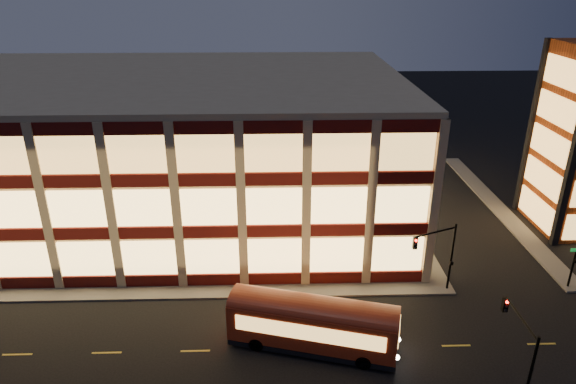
{
  "coord_description": "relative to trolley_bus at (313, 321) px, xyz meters",
  "views": [
    {
      "loc": [
        9.49,
        -34.03,
        23.82
      ],
      "look_at": [
        10.76,
        8.0,
        5.72
      ],
      "focal_mm": 32.0,
      "sensor_mm": 36.0,
      "label": 1
    }
  ],
  "objects": [
    {
      "name": "ground",
      "position": [
        -12.02,
        5.8,
        -2.13
      ],
      "size": [
        200.0,
        200.0,
        0.0
      ],
      "primitive_type": "plane",
      "color": "black",
      "rests_on": "ground"
    },
    {
      "name": "sidewalk_office_south",
      "position": [
        -15.02,
        6.8,
        -2.05
      ],
      "size": [
        54.0,
        2.0,
        0.15
      ],
      "primitive_type": "cube",
      "color": "#514F4C",
      "rests_on": "ground"
    },
    {
      "name": "sidewalk_office_east",
      "position": [
        10.98,
        22.8,
        -2.05
      ],
      "size": [
        2.0,
        30.0,
        0.15
      ],
      "primitive_type": "cube",
      "color": "#514F4C",
      "rests_on": "ground"
    },
    {
      "name": "sidewalk_tower_west",
      "position": [
        21.98,
        22.8,
        -2.05
      ],
      "size": [
        2.0,
        30.0,
        0.15
      ],
      "primitive_type": "cube",
      "color": "#514F4C",
      "rests_on": "ground"
    },
    {
      "name": "office_building",
      "position": [
        -14.94,
        22.71,
        5.12
      ],
      "size": [
        50.45,
        30.45,
        14.5
      ],
      "color": "tan",
      "rests_on": "ground"
    },
    {
      "name": "traffic_signal_far",
      "position": [
        10.19,
        6.03,
        1.98
      ],
      "size": [
        3.79,
        1.87,
        6.0
      ],
      "color": "black",
      "rests_on": "ground"
    },
    {
      "name": "traffic_signal_near",
      "position": [
        11.48,
        -5.24,
        2.0
      ],
      "size": [
        0.32,
        4.45,
        6.0
      ],
      "color": "black",
      "rests_on": "ground"
    },
    {
      "name": "trolley_bus",
      "position": [
        0.0,
        0.0,
        0.0
      ],
      "size": [
        11.69,
        5.77,
        3.84
      ],
      "rotation": [
        0.0,
        0.0,
        -0.27
      ],
      "color": "maroon",
      "rests_on": "ground"
    }
  ]
}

